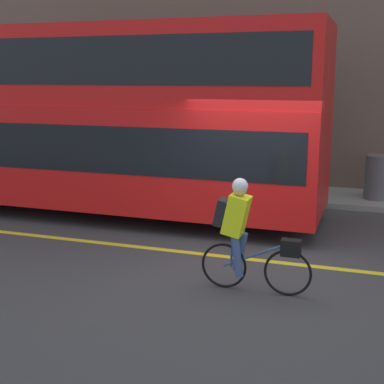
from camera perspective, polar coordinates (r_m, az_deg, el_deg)
name	(u,v)px	position (r m, az deg, el deg)	size (l,w,h in m)	color
ground_plane	(242,264)	(8.51, 5.33, -7.61)	(80.00, 80.00, 0.00)	#38383A
road_center_line	(245,259)	(8.72, 5.70, -7.09)	(50.00, 0.14, 0.01)	yellow
sidewalk_curb	(290,194)	(13.22, 10.44, -0.25)	(60.00, 1.86, 0.12)	gray
building_facade	(303,25)	(14.04, 11.80, 17.08)	(60.00, 0.30, 8.24)	brown
bus	(101,113)	(11.35, -9.68, 8.33)	(9.15, 2.52, 3.84)	black
cyclist_on_bike	(244,231)	(7.24, 5.57, -4.13)	(1.52, 0.32, 1.57)	black
trash_bin	(378,177)	(12.89, 19.20, 1.51)	(0.58, 0.58, 1.01)	#515156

